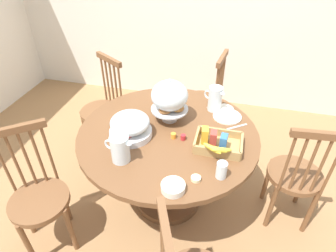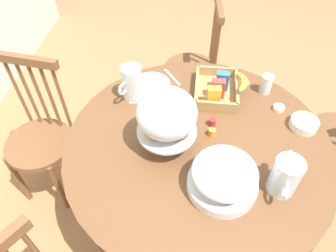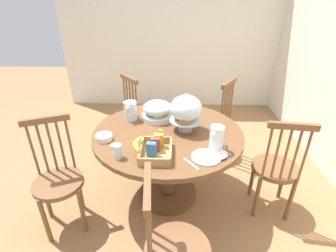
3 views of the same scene
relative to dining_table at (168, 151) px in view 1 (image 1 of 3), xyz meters
name	(u,v)px [view 1 (image 1 of 3)]	position (x,y,z in m)	size (l,w,h in m)	color
ground_plane	(169,203)	(0.02, -0.05, -0.55)	(10.00, 10.00, 0.00)	#997047
dining_table	(168,151)	(0.00, 0.00, 0.00)	(1.31, 1.31, 0.74)	brown
windsor_chair_near_window	(39,198)	(-0.76, -0.58, -0.10)	(0.47, 0.47, 0.97)	brown
windsor_chair_facing_door	(295,177)	(0.95, 0.06, -0.10)	(0.40, 0.40, 0.97)	brown
windsor_chair_far_side	(204,102)	(0.15, 0.94, -0.10)	(0.40, 0.40, 0.97)	brown
windsor_chair_host_seat	(103,111)	(-0.79, 0.53, -0.10)	(0.46, 0.46, 0.97)	brown
pastry_stand_with_dome	(170,97)	(-0.03, 0.15, 0.39)	(0.28, 0.28, 0.34)	silver
fruit_platter_covered	(130,126)	(-0.24, -0.11, 0.28)	(0.30, 0.30, 0.18)	silver
orange_juice_pitcher	(120,150)	(-0.22, -0.36, 0.27)	(0.20, 0.12, 0.18)	silver
milk_pitcher	(215,100)	(0.29, 0.38, 0.28)	(0.18, 0.11, 0.20)	silver
cereal_basket	(217,143)	(0.36, -0.10, 0.24)	(0.32, 0.30, 0.12)	tan
china_plate_large	(227,116)	(0.40, 0.29, 0.20)	(0.22, 0.22, 0.01)	white
china_plate_small	(224,109)	(0.37, 0.38, 0.21)	(0.15, 0.15, 0.01)	white
cereal_bowl	(173,187)	(0.16, -0.52, 0.21)	(0.14, 0.14, 0.04)	white
drinking_glass	(222,170)	(0.42, -0.35, 0.25)	(0.06, 0.06, 0.11)	silver
butter_dish	(196,179)	(0.28, -0.42, 0.20)	(0.06, 0.06, 0.02)	beige
jam_jar_strawberry	(183,137)	(0.12, -0.06, 0.21)	(0.04, 0.04, 0.04)	#B7282D
jam_jar_apricot	(173,136)	(0.05, -0.06, 0.21)	(0.04, 0.04, 0.04)	orange
table_knife	(218,108)	(0.32, 0.40, 0.19)	(0.17, 0.01, 0.01)	silver
dinner_fork	(216,106)	(0.30, 0.43, 0.19)	(0.17, 0.01, 0.01)	silver
soup_spoon	(237,127)	(0.48, 0.18, 0.19)	(0.17, 0.01, 0.01)	silver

